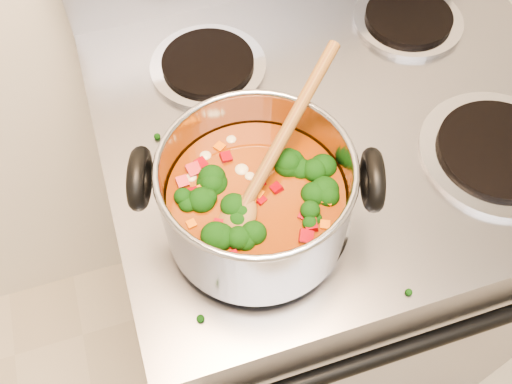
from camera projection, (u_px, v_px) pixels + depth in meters
electric_range at (317, 246)px, 1.23m from camera, size 0.72×0.66×1.08m
stockpot at (257, 199)px, 0.67m from camera, size 0.29×0.23×0.14m
wooden_spoon at (262, 175)px, 0.65m from camera, size 0.22×0.20×0.11m
cooktop_crumbs at (255, 150)px, 0.80m from camera, size 0.22×0.29×0.01m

